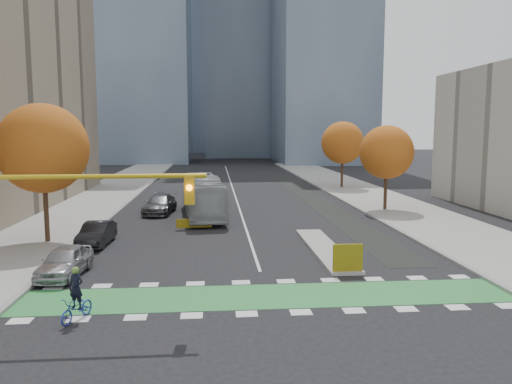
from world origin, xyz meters
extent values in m
plane|color=black|center=(0.00, 0.00, 0.00)|extent=(300.00, 300.00, 0.00)
cube|color=gray|center=(-13.50, 20.00, 0.07)|extent=(7.00, 120.00, 0.15)
cube|color=gray|center=(13.50, 20.00, 0.07)|extent=(7.00, 120.00, 0.15)
cube|color=gray|center=(-10.00, 20.00, 0.07)|extent=(0.30, 120.00, 0.16)
cube|color=gray|center=(10.00, 20.00, 0.07)|extent=(0.30, 120.00, 0.16)
cube|color=#2A8239|center=(0.00, 1.50, 0.01)|extent=(20.00, 3.00, 0.01)
cube|color=silver|center=(0.00, 40.00, 0.01)|extent=(0.15, 70.00, 0.01)
cube|color=black|center=(7.50, 30.00, 0.01)|extent=(2.50, 50.00, 0.01)
cube|color=gray|center=(4.00, 9.00, 0.08)|extent=(1.60, 10.00, 0.16)
cube|color=yellow|center=(4.00, 4.20, 0.80)|extent=(1.40, 0.12, 1.30)
cube|color=#47566B|center=(20.00, 85.00, 30.00)|extent=(18.00, 24.00, 60.00)
cube|color=#47566B|center=(-4.00, 140.00, 40.00)|extent=(26.00, 26.00, 80.00)
cylinder|color=#332114|center=(-12.00, 12.00, 2.62)|extent=(0.28, 0.28, 5.25)
sphere|color=#A43314|center=(-12.00, 12.00, 5.62)|extent=(5.20, 5.20, 5.20)
cylinder|color=#332114|center=(12.00, 22.00, 2.27)|extent=(0.28, 0.28, 4.55)
sphere|color=#A43314|center=(12.00, 22.00, 4.88)|extent=(4.40, 4.40, 4.40)
cylinder|color=#332114|center=(12.50, 38.00, 2.45)|extent=(0.28, 0.28, 4.90)
sphere|color=#A43314|center=(12.50, 38.00, 5.25)|extent=(4.80, 4.80, 4.80)
cylinder|color=#BF9914|center=(-6.50, -0.50, 5.10)|extent=(8.20, 0.16, 0.16)
cube|color=#BF9914|center=(-3.00, -0.50, 4.60)|extent=(0.35, 0.28, 1.00)
sphere|color=orange|center=(-3.00, -0.68, 4.70)|extent=(0.22, 0.22, 0.22)
imported|color=navy|center=(-7.00, -0.50, 0.44)|extent=(1.17, 1.78, 0.89)
imported|color=black|center=(-7.00, -0.50, 1.19)|extent=(0.64, 0.54, 1.50)
sphere|color=#597F2D|center=(-7.00, -0.50, 1.82)|extent=(0.26, 0.26, 0.26)
imported|color=#9BA1A3|center=(-3.00, 20.79, 1.57)|extent=(3.67, 11.47, 3.14)
imported|color=#A7A7AD|center=(-9.00, 5.06, 0.70)|extent=(1.98, 4.24, 1.40)
imported|color=black|center=(-8.99, 11.27, 0.68)|extent=(1.63, 4.17, 1.35)
imported|color=#525358|center=(-6.50, 22.26, 0.75)|extent=(2.64, 5.34, 1.49)
camera|label=1|loc=(-2.15, -17.88, 6.68)|focal=35.00mm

